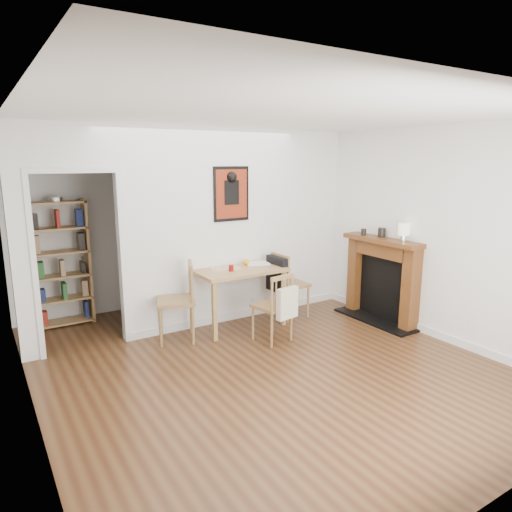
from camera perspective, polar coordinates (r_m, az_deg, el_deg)
ground at (r=5.20m, az=0.48°, el=-13.00°), size 5.20×5.20×0.00m
room_shell at (r=6.00m, az=-5.62°, el=3.31°), size 5.20×5.20×5.20m
dining_table at (r=6.03m, az=-2.20°, el=-2.41°), size 1.16×0.74×0.79m
chair_left at (r=5.68m, az=-10.00°, el=-5.67°), size 0.63×0.63×0.98m
chair_right at (r=6.42m, az=4.16°, el=-3.52°), size 0.54×0.48×0.93m
chair_front at (r=5.60m, az=2.13°, el=-6.32°), size 0.50×0.55×0.87m
bookshelf at (r=6.58m, az=-23.14°, el=-0.95°), size 0.71×0.28×1.69m
fireplace at (r=6.51m, az=15.51°, el=-2.52°), size 0.45×1.25×1.16m
red_glass at (r=5.85m, az=-3.13°, el=-1.50°), size 0.06×0.06×0.08m
orange_fruit at (r=6.19m, az=-1.25°, el=-0.74°), size 0.08×0.08×0.08m
placemat at (r=6.01m, az=-3.85°, el=-1.53°), size 0.44×0.37×0.00m
notebook at (r=6.25m, az=0.17°, el=-0.93°), size 0.35×0.30×0.02m
mantel_lamp at (r=6.15m, az=18.00°, el=3.06°), size 0.15×0.15×0.24m
ceramic_jar_a at (r=6.45m, az=15.44°, el=2.86°), size 0.10×0.10×0.13m
ceramic_jar_b at (r=6.53m, az=13.30°, el=2.94°), size 0.07×0.07×0.09m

